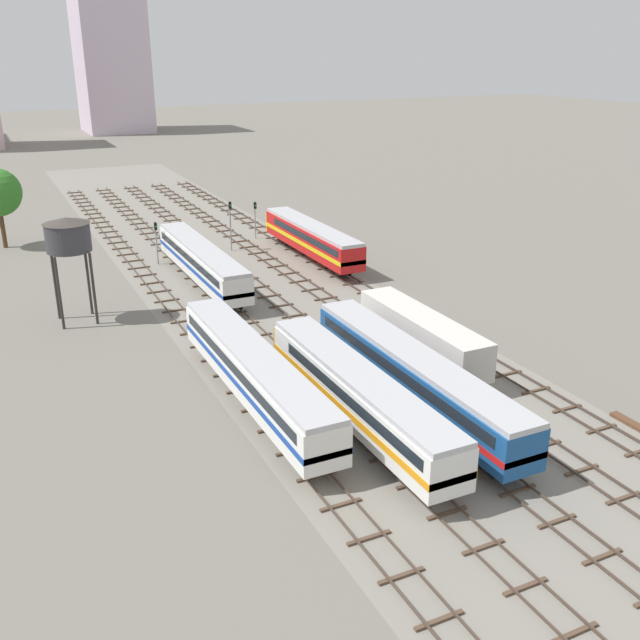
{
  "coord_description": "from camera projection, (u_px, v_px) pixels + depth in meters",
  "views": [
    {
      "loc": [
        -23.99,
        -5.58,
        22.56
      ],
      "look_at": [
        0.0,
        44.18,
        1.5
      ],
      "focal_mm": 40.27,
      "sensor_mm": 36.0,
      "label": 1
    }
  ],
  "objects": [
    {
      "name": "diesel_railcar_left_nearest",
      "position": [
        358.0,
        393.0,
        44.2
      ],
      "size": [
        2.96,
        20.5,
        3.8
      ],
      "color": "white",
      "rests_on": "ground"
    },
    {
      "name": "passenger_coach_left_far",
      "position": [
        202.0,
        260.0,
        71.79
      ],
      "size": [
        2.96,
        22.0,
        3.8
      ],
      "color": "white",
      "rests_on": "ground"
    },
    {
      "name": "freight_boxcar_centre_midfar",
      "position": [
        422.0,
        333.0,
        53.88
      ],
      "size": [
        2.87,
        14.0,
        3.6
      ],
      "color": "beige",
      "rests_on": "ground"
    },
    {
      "name": "water_tower",
      "position": [
        68.0,
        236.0,
        60.37
      ],
      "size": [
        3.92,
        3.92,
        9.27
      ],
      "color": "#2D2826",
      "rests_on": "ground"
    },
    {
      "name": "skyline_tower_2",
      "position": [
        112.0,
        66.0,
        198.77
      ],
      "size": [
        17.47,
        21.13,
        35.32
      ],
      "color": "silver",
      "rests_on": "ground"
    },
    {
      "name": "passenger_coach_centre_left_near",
      "position": [
        413.0,
        373.0,
        46.87
      ],
      "size": [
        2.96,
        22.0,
        3.8
      ],
      "color": "#194C8C",
      "rests_on": "ground"
    },
    {
      "name": "signal_post_mid",
      "position": [
        255.0,
        215.0,
        89.15
      ],
      "size": [
        0.28,
        0.47,
        4.73
      ],
      "color": "gray",
      "rests_on": "ground"
    },
    {
      "name": "signal_post_nearest",
      "position": [
        230.0,
        220.0,
        83.59
      ],
      "size": [
        0.28,
        0.47,
        5.92
      ],
      "color": "gray",
      "rests_on": "ground"
    },
    {
      "name": "track_centre_right",
      "position": [
        347.0,
        279.0,
        74.14
      ],
      "size": [
        2.4,
        126.0,
        0.29
      ],
      "color": "#47382D",
      "rests_on": "ground"
    },
    {
      "name": "track_centre_left",
      "position": [
        263.0,
        291.0,
        70.4
      ],
      "size": [
        2.4,
        126.0,
        0.29
      ],
      "color": "#47382D",
      "rests_on": "ground"
    },
    {
      "name": "passenger_coach_far_left_mid",
      "position": [
        254.0,
        371.0,
        47.23
      ],
      "size": [
        2.96,
        22.0,
        3.8
      ],
      "color": "white",
      "rests_on": "ground"
    },
    {
      "name": "track_far_left",
      "position": [
        171.0,
        305.0,
        66.65
      ],
      "size": [
        2.4,
        126.0,
        0.29
      ],
      "color": "#47382D",
      "rests_on": "ground"
    },
    {
      "name": "diesel_railcar_centre_right_farther",
      "position": [
        312.0,
        237.0,
        80.44
      ],
      "size": [
        2.96,
        20.5,
        3.8
      ],
      "color": "red",
      "rests_on": "ground"
    },
    {
      "name": "ballast_bed",
      "position": [
        267.0,
        295.0,
        69.6
      ],
      "size": [
        22.47,
        176.0,
        0.01
      ],
      "primitive_type": "cube",
      "color": "gray",
      "rests_on": "ground"
    },
    {
      "name": "signal_post_near",
      "position": [
        156.0,
        237.0,
        78.43
      ],
      "size": [
        0.28,
        0.47,
        4.83
      ],
      "color": "gray",
      "rests_on": "ground"
    },
    {
      "name": "ground_plane",
      "position": [
        267.0,
        295.0,
        69.6
      ],
      "size": [
        480.0,
        480.0,
        0.0
      ],
      "primitive_type": "plane",
      "color": "slate"
    },
    {
      "name": "track_centre",
      "position": [
        306.0,
        285.0,
        72.27
      ],
      "size": [
        2.4,
        126.0,
        0.29
      ],
      "color": "#47382D",
      "rests_on": "ground"
    },
    {
      "name": "track_left",
      "position": [
        218.0,
        298.0,
        68.52
      ],
      "size": [
        2.4,
        126.0,
        0.29
      ],
      "color": "#47382D",
      "rests_on": "ground"
    }
  ]
}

